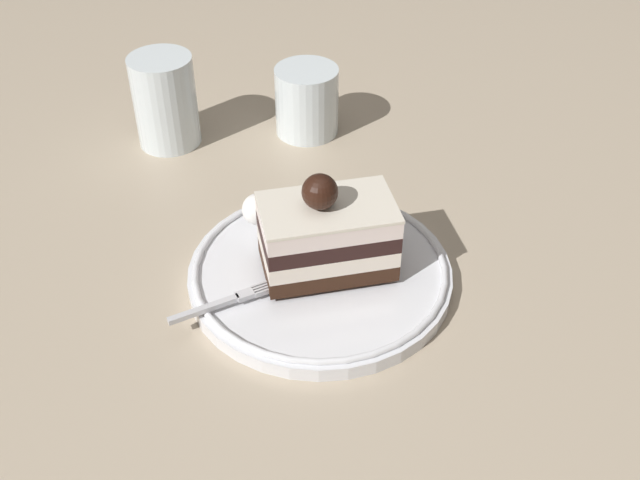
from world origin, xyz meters
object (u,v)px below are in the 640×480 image
whipped_cream_dollop (258,209)px  fork (230,300)px  drink_glass_near (307,104)px  drink_glass_far (166,106)px  dessert_plate (320,272)px  cake_slice (326,234)px

whipped_cream_dollop → fork: (0.11, 0.03, -0.01)m
fork → drink_glass_near: size_ratio=1.07×
whipped_cream_dollop → drink_glass_far: 0.22m
whipped_cream_dollop → drink_glass_near: bearing=-169.5°
dessert_plate → fork: fork is taller
drink_glass_near → drink_glass_far: bearing=-58.9°
cake_slice → drink_glass_far: cake_slice is taller
drink_glass_far → dessert_plate: bearing=59.1°
cake_slice → drink_glass_near: 0.27m
cake_slice → whipped_cream_dollop: bearing=-111.3°
drink_glass_near → cake_slice: bearing=27.5°
dessert_plate → fork: size_ratio=2.81×
dessert_plate → drink_glass_far: size_ratio=2.29×
cake_slice → fork: bearing=-36.5°
dessert_plate → drink_glass_near: size_ratio=3.01×
fork → whipped_cream_dollop: bearing=-166.1°
dessert_plate → drink_glass_near: 0.27m
cake_slice → drink_glass_near: size_ratio=1.68×
whipped_cream_dollop → drink_glass_near: size_ratio=0.39×
drink_glass_near → drink_glass_far: (0.09, -0.14, 0.01)m
dessert_plate → drink_glass_far: drink_glass_far is taller
dessert_plate → whipped_cream_dollop: size_ratio=7.70×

